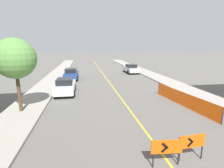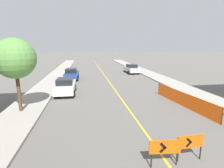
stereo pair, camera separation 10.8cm
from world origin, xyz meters
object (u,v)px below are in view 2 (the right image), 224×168
arrow_barricade_secondary (190,143)px  arrow_barricade_primary (165,148)px  parked_car_curb_near (66,86)px  parked_car_curb_far (131,69)px  street_tree_left_near (15,59)px  parked_car_curb_mid (72,74)px

arrow_barricade_secondary → arrow_barricade_primary: bearing=-174.7°
arrow_barricade_primary → parked_car_curb_near: size_ratio=0.29×
arrow_barricade_secondary → parked_car_curb_near: parked_car_curb_near is taller
arrow_barricade_primary → arrow_barricade_secondary: bearing=14.3°
arrow_barricade_primary → parked_car_curb_far: size_ratio=0.29×
arrow_barricade_primary → street_tree_left_near: bearing=143.0°
parked_car_curb_mid → street_tree_left_near: (-2.74, -12.65, 3.06)m
arrow_barricade_primary → parked_car_curb_far: 24.57m
parked_car_curb_mid → parked_car_curb_near: bearing=-88.9°
arrow_barricade_secondary → street_tree_left_near: bearing=138.9°
arrow_barricade_primary → parked_car_curb_far: (5.20, 24.01, -0.00)m
arrow_barricade_primary → parked_car_curb_mid: parked_car_curb_mid is taller
arrow_barricade_secondary → parked_car_curb_mid: bearing=103.9°
arrow_barricade_secondary → parked_car_curb_far: 24.17m
parked_car_curb_mid → street_tree_left_near: bearing=-100.6°
arrow_barricade_secondary → street_tree_left_near: size_ratio=0.24×
street_tree_left_near → parked_car_curb_mid: bearing=77.8°
parked_car_curb_far → arrow_barricade_secondary: bearing=-102.8°
arrow_barricade_primary → street_tree_left_near: (-7.58, 6.97, 3.06)m
parked_car_curb_near → street_tree_left_near: size_ratio=0.85×
parked_car_curb_far → street_tree_left_near: 21.53m
arrow_barricade_primary → parked_car_curb_mid: 20.20m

